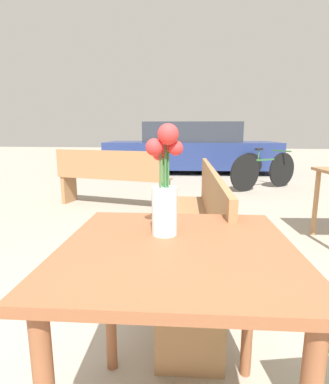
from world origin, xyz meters
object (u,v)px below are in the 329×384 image
at_px(table_front, 177,281).
at_px(bench_near, 199,221).
at_px(bench_middle, 111,176).
at_px(bicycle, 264,171).
at_px(parked_car, 191,149).
at_px(flower_vase, 165,192).

height_order(table_front, bench_near, bench_near).
xyz_separation_m(table_front, bench_middle, (-1.28, 3.31, -0.16)).
relative_size(table_front, bench_near, 0.42).
bearing_deg(bench_near, table_front, -92.51).
xyz_separation_m(table_front, bicycle, (1.24, 5.11, -0.26)).
height_order(table_front, parked_car, parked_car).
xyz_separation_m(table_front, flower_vase, (-0.05, 0.09, 0.28)).
relative_size(bench_middle, bicycle, 1.28).
bearing_deg(bicycle, table_front, -103.68).
height_order(bench_middle, parked_car, parked_car).
height_order(flower_vase, bench_middle, flower_vase).
distance_m(table_front, bicycle, 5.27).
relative_size(bench_near, parked_car, 0.41).
bearing_deg(flower_vase, parked_car, 91.94).
bearing_deg(flower_vase, bench_near, 84.53).
relative_size(flower_vase, bench_near, 0.20).
relative_size(table_front, bench_middle, 0.45).
bearing_deg(parked_car, bench_near, -86.77).
height_order(table_front, bench_middle, bench_middle).
xyz_separation_m(bench_near, bench_middle, (-1.33, 2.12, -0.01)).
relative_size(table_front, bicycle, 0.57).
height_order(bench_middle, bicycle, bench_middle).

